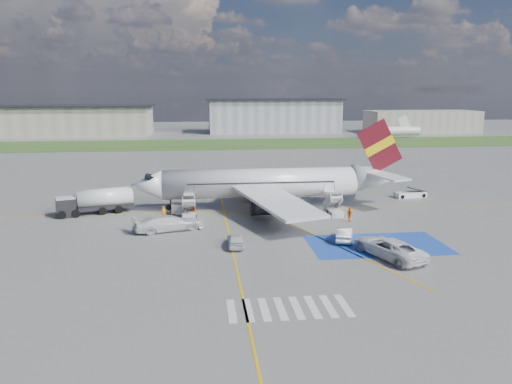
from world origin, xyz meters
TOP-DOWN VIEW (x-y plane):
  - ground at (0.00, 0.00)m, footprint 400.00×400.00m
  - grass_strip at (0.00, 95.00)m, footprint 400.00×30.00m
  - taxiway_line_main at (0.00, 12.00)m, footprint 120.00×0.20m
  - taxiway_line_cross at (-5.00, -10.00)m, footprint 0.20×60.00m
  - taxiway_line_diag at (0.00, 12.00)m, footprint 20.71×56.45m
  - staging_box at (10.00, -4.00)m, footprint 14.00×8.00m
  - crosswalk at (-1.80, -18.00)m, footprint 9.00×4.00m
  - terminal_west at (-55.00, 130.00)m, footprint 60.00×22.00m
  - terminal_centre at (20.00, 135.00)m, footprint 48.00×18.00m
  - terminal_east at (75.00, 128.00)m, footprint 40.00×16.00m
  - airliner at (1.51, 14.00)m, footprint 36.81×32.95m
  - airstairs_fwd at (-9.50, 8.70)m, footprint 1.90×5.20m
  - airstairs_aft at (9.00, 8.70)m, footprint 1.90×5.20m
  - fuel_tanker at (-21.53, 13.04)m, footprint 9.70×5.33m
  - gpu_cart at (-10.71, 11.18)m, footprint 2.10×1.71m
  - belt_loader at (23.20, 18.01)m, footprint 5.25×2.50m
  - car_silver_a at (-4.56, -2.90)m, footprint 1.80×4.23m
  - car_silver_b at (7.08, -2.16)m, footprint 2.94×4.71m
  - van_white_a at (9.77, -7.67)m, footprint 4.97×7.09m
  - van_white_b at (-11.66, 3.86)m, footprint 6.46×4.00m
  - crew_fwd at (-12.58, 8.99)m, footprint 0.72×0.58m
  - crew_nose at (-8.97, 9.90)m, footprint 0.77×0.91m
  - crew_aft at (9.94, 5.41)m, footprint 0.76×1.13m

SIDE VIEW (x-z plane):
  - ground at x=0.00m, z-range 0.00..0.00m
  - grass_strip at x=0.00m, z-range 0.00..0.01m
  - taxiway_line_main at x=0.00m, z-range 0.00..0.01m
  - taxiway_line_cross at x=-5.00m, z-range 0.00..0.01m
  - taxiway_line_diag at x=0.00m, z-range 0.00..0.01m
  - staging_box at x=10.00m, z-range 0.00..0.01m
  - crosswalk at x=-1.80m, z-range 0.00..0.01m
  - belt_loader at x=23.20m, z-range -0.38..1.14m
  - airstairs_fwd at x=-9.50m, z-range -1.18..2.42m
  - airstairs_aft at x=9.00m, z-range -1.18..2.42m
  - gpu_cart at x=-10.71m, z-range -0.08..1.45m
  - car_silver_a at x=-4.56m, z-range 0.00..1.43m
  - car_silver_b at x=7.08m, z-range 0.00..1.46m
  - crew_nose at x=-8.97m, z-range 0.00..1.67m
  - crew_fwd at x=-12.58m, z-range 0.00..1.71m
  - crew_aft at x=9.94m, z-range 0.00..1.79m
  - van_white_b at x=-11.66m, z-range 0.00..2.36m
  - van_white_a at x=9.77m, z-range 0.00..2.42m
  - fuel_tanker at x=-21.53m, z-range -0.26..2.96m
  - airliner at x=1.51m, z-range -2.57..9.35m
  - terminal_east at x=75.00m, z-range 0.00..8.00m
  - terminal_west at x=-55.00m, z-range 0.00..10.00m
  - terminal_centre at x=20.00m, z-range 0.00..12.00m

